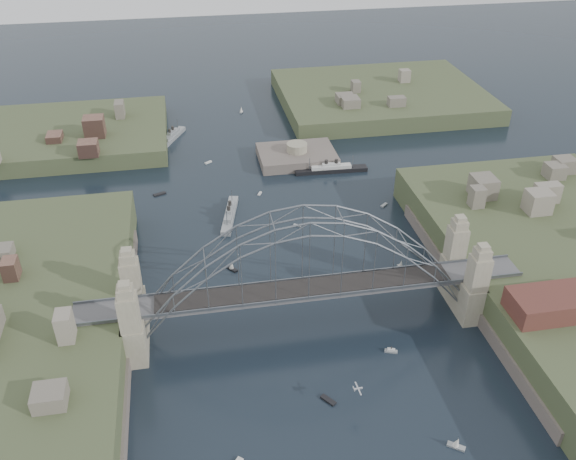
# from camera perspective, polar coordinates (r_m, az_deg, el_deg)

# --- Properties ---
(ground) EXTENTS (500.00, 500.00, 0.00)m
(ground) POSITION_cam_1_polar(r_m,az_deg,el_deg) (119.42, 1.55, -8.65)
(ground) COLOR black
(ground) RESTS_ON ground
(bridge) EXTENTS (84.00, 13.80, 24.60)m
(bridge) POSITION_cam_1_polar(r_m,az_deg,el_deg) (111.70, 1.64, -3.89)
(bridge) COLOR #555457
(bridge) RESTS_ON ground
(headland_nw) EXTENTS (60.00, 45.00, 9.00)m
(headland_nw) POSITION_cam_1_polar(r_m,az_deg,el_deg) (202.04, -19.80, 7.82)
(headland_nw) COLOR #3E492A
(headland_nw) RESTS_ON ground
(headland_ne) EXTENTS (70.00, 55.00, 9.50)m
(headland_ne) POSITION_cam_1_polar(r_m,az_deg,el_deg) (223.56, 8.64, 11.79)
(headland_ne) COLOR #3E492A
(headland_ne) RESTS_ON ground
(fort_island) EXTENTS (22.00, 16.00, 9.40)m
(fort_island) POSITION_cam_1_polar(r_m,az_deg,el_deg) (179.20, 0.83, 6.40)
(fort_island) COLOR #5B5149
(fort_island) RESTS_ON ground
(wharf_shed) EXTENTS (20.00, 8.00, 4.00)m
(wharf_shed) POSITION_cam_1_polar(r_m,az_deg,el_deg) (118.93, 24.47, -6.15)
(wharf_shed) COLOR #592D26
(wharf_shed) RESTS_ON shore_east
(finger_pier) EXTENTS (4.00, 22.00, 1.40)m
(finger_pier) POSITION_cam_1_polar(r_m,az_deg,el_deg) (114.15, 24.91, -14.44)
(finger_pier) COLOR #555457
(finger_pier) RESTS_ON ground
(naval_cruiser_near) EXTENTS (6.02, 17.54, 5.23)m
(naval_cruiser_near) POSITION_cam_1_polar(r_m,az_deg,el_deg) (151.40, -5.45, 1.45)
(naval_cruiser_near) COLOR gray
(naval_cruiser_near) RESTS_ON ground
(naval_cruiser_far) EXTENTS (8.81, 15.26, 5.35)m
(naval_cruiser_far) POSITION_cam_1_polar(r_m,az_deg,el_deg) (195.51, -10.77, 8.51)
(naval_cruiser_far) COLOR gray
(naval_cruiser_far) RESTS_ON ground
(ocean_liner) EXTENTS (20.56, 3.57, 5.02)m
(ocean_liner) POSITION_cam_1_polar(r_m,az_deg,el_deg) (172.74, 4.04, 5.67)
(ocean_liner) COLOR black
(ocean_liner) RESTS_ON ground
(aeroplane) EXTENTS (1.56, 2.92, 0.42)m
(aeroplane) POSITION_cam_1_polar(r_m,az_deg,el_deg) (101.50, 6.47, -14.49)
(aeroplane) COLOR silver
(small_boat_a) EXTENTS (2.43, 2.83, 2.38)m
(small_boat_a) POSITION_cam_1_polar(r_m,az_deg,el_deg) (133.08, -5.27, -3.42)
(small_boat_a) COLOR silver
(small_boat_a) RESTS_ON ground
(small_boat_b) EXTENTS (1.85, 1.60, 0.45)m
(small_boat_b) POSITION_cam_1_polar(r_m,az_deg,el_deg) (147.57, 0.86, 0.41)
(small_boat_b) COLOR silver
(small_boat_b) RESTS_ON ground
(small_boat_c) EXTENTS (2.45, 2.82, 0.45)m
(small_boat_c) POSITION_cam_1_polar(r_m,az_deg,el_deg) (105.60, 3.77, -15.56)
(small_boat_c) COLOR silver
(small_boat_c) RESTS_ON ground
(small_boat_d) EXTENTS (2.26, 2.08, 0.45)m
(small_boat_d) POSITION_cam_1_polar(r_m,az_deg,el_deg) (157.84, 8.95, 2.30)
(small_boat_d) COLOR silver
(small_boat_d) RESTS_ON ground
(small_boat_e) EXTENTS (3.47, 2.22, 0.45)m
(small_boat_e) POSITION_cam_1_polar(r_m,az_deg,el_deg) (164.48, -11.88, 3.30)
(small_boat_e) COLOR silver
(small_boat_e) RESTS_ON ground
(small_boat_f) EXTENTS (1.37, 1.86, 0.45)m
(small_boat_f) POSITION_cam_1_polar(r_m,az_deg,el_deg) (161.33, -2.66, 3.40)
(small_boat_f) COLOR silver
(small_boat_f) RESTS_ON ground
(small_boat_g) EXTENTS (2.78, 2.34, 2.38)m
(small_boat_g) POSITION_cam_1_polar(r_m,az_deg,el_deg) (102.27, 15.46, -18.67)
(small_boat_g) COLOR silver
(small_boat_g) RESTS_ON ground
(small_boat_h) EXTENTS (2.24, 1.88, 0.45)m
(small_boat_h) POSITION_cam_1_polar(r_m,az_deg,el_deg) (179.05, -7.45, 6.26)
(small_boat_h) COLOR silver
(small_boat_h) RESTS_ON ground
(small_boat_i) EXTENTS (1.23, 2.16, 2.38)m
(small_boat_i) POSITION_cam_1_polar(r_m,az_deg,el_deg) (135.08, 10.48, -3.20)
(small_boat_i) COLOR silver
(small_boat_i) RESTS_ON ground
(small_boat_k) EXTENTS (1.48, 1.87, 2.38)m
(small_boat_k) POSITION_cam_1_polar(r_m,az_deg,el_deg) (213.27, -4.38, 11.10)
(small_boat_k) COLOR silver
(small_boat_k) RESTS_ON ground
(small_boat_l) EXTENTS (2.90, 2.29, 0.45)m
(small_boat_l) POSITION_cam_1_polar(r_m,az_deg,el_deg) (141.31, -14.69, -2.41)
(small_boat_l) COLOR silver
(small_boat_l) RESTS_ON ground
(small_boat_m) EXTENTS (2.44, 1.53, 1.43)m
(small_boat_m) POSITION_cam_1_polar(r_m,az_deg,el_deg) (114.83, 9.59, -11.06)
(small_boat_m) COLOR silver
(small_boat_m) RESTS_ON ground
(small_boat_n) EXTENTS (1.43, 2.86, 0.45)m
(small_boat_n) POSITION_cam_1_polar(r_m,az_deg,el_deg) (196.39, 6.66, 8.77)
(small_boat_n) COLOR silver
(small_boat_n) RESTS_ON ground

